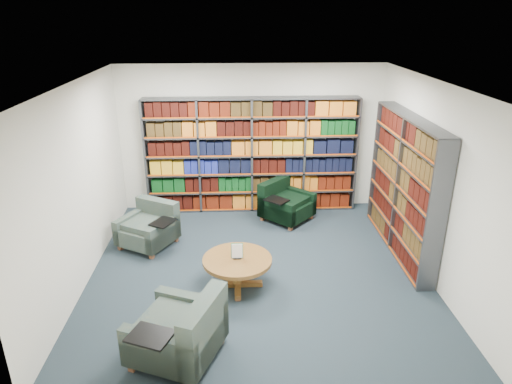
{
  "coord_description": "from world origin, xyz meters",
  "views": [
    {
      "loc": [
        -0.31,
        -6.0,
        3.69
      ],
      "look_at": [
        0.0,
        0.6,
        1.05
      ],
      "focal_mm": 32.0,
      "sensor_mm": 36.0,
      "label": 1
    }
  ],
  "objects_px": {
    "chair_teal_left": "(150,228)",
    "chair_teal_front": "(183,334)",
    "coffee_table": "(237,264)",
    "chair_green_right": "(284,204)"
  },
  "relations": [
    {
      "from": "chair_green_right",
      "to": "chair_teal_front",
      "type": "distance_m",
      "value": 3.98
    },
    {
      "from": "chair_teal_left",
      "to": "coffee_table",
      "type": "xyz_separation_m",
      "value": [
        1.45,
        -1.38,
        0.08
      ]
    },
    {
      "from": "chair_teal_front",
      "to": "chair_teal_left",
      "type": "bearing_deg",
      "value": 106.58
    },
    {
      "from": "chair_green_right",
      "to": "chair_teal_front",
      "type": "bearing_deg",
      "value": -112.24
    },
    {
      "from": "chair_teal_left",
      "to": "chair_teal_front",
      "type": "relative_size",
      "value": 0.9
    },
    {
      "from": "chair_teal_front",
      "to": "chair_green_right",
      "type": "bearing_deg",
      "value": 67.76
    },
    {
      "from": "chair_green_right",
      "to": "coffee_table",
      "type": "distance_m",
      "value": 2.44
    },
    {
      "from": "coffee_table",
      "to": "chair_teal_left",
      "type": "bearing_deg",
      "value": 136.38
    },
    {
      "from": "chair_teal_left",
      "to": "chair_green_right",
      "type": "distance_m",
      "value": 2.5
    },
    {
      "from": "chair_teal_left",
      "to": "chair_teal_front",
      "type": "height_order",
      "value": "chair_teal_front"
    }
  ]
}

